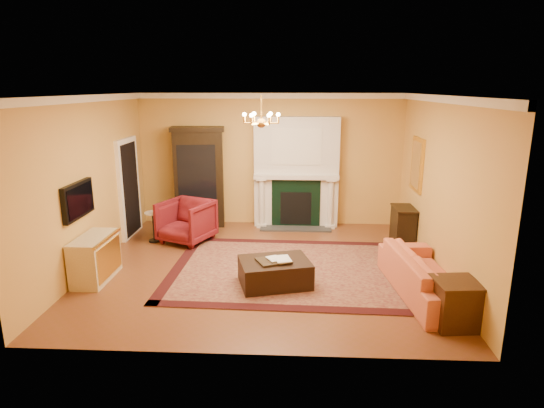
# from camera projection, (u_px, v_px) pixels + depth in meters

# --- Properties ---
(floor) EXTENTS (6.00, 5.50, 0.02)m
(floor) POSITION_uv_depth(u_px,v_px,m) (262.00, 267.00, 8.14)
(floor) COLOR brown
(floor) RESTS_ON ground
(ceiling) EXTENTS (6.00, 5.50, 0.02)m
(ceiling) POSITION_uv_depth(u_px,v_px,m) (261.00, 95.00, 7.39)
(ceiling) COLOR white
(ceiling) RESTS_ON wall_back
(wall_back) EXTENTS (6.00, 0.02, 3.00)m
(wall_back) POSITION_uv_depth(u_px,v_px,m) (270.00, 160.00, 10.43)
(wall_back) COLOR gold
(wall_back) RESTS_ON floor
(wall_front) EXTENTS (6.00, 0.02, 3.00)m
(wall_front) POSITION_uv_depth(u_px,v_px,m) (244.00, 237.00, 5.10)
(wall_front) COLOR gold
(wall_front) RESTS_ON floor
(wall_left) EXTENTS (0.02, 5.50, 3.00)m
(wall_left) POSITION_uv_depth(u_px,v_px,m) (90.00, 183.00, 7.91)
(wall_left) COLOR gold
(wall_left) RESTS_ON floor
(wall_right) EXTENTS (0.02, 5.50, 3.00)m
(wall_right) POSITION_uv_depth(u_px,v_px,m) (440.00, 187.00, 7.62)
(wall_right) COLOR gold
(wall_right) RESTS_ON floor
(fireplace) EXTENTS (1.90, 0.70, 2.50)m
(fireplace) POSITION_uv_depth(u_px,v_px,m) (296.00, 175.00, 10.30)
(fireplace) COLOR silver
(fireplace) RESTS_ON wall_back
(crown_molding) EXTENTS (6.00, 5.50, 0.12)m
(crown_molding) POSITION_uv_depth(u_px,v_px,m) (265.00, 98.00, 8.33)
(crown_molding) COLOR white
(crown_molding) RESTS_ON ceiling
(doorway) EXTENTS (0.08, 1.05, 2.10)m
(doorway) POSITION_uv_depth(u_px,v_px,m) (129.00, 188.00, 9.67)
(doorway) COLOR white
(doorway) RESTS_ON wall_left
(tv_panel) EXTENTS (0.09, 0.95, 0.58)m
(tv_panel) POSITION_uv_depth(u_px,v_px,m) (78.00, 200.00, 7.36)
(tv_panel) COLOR black
(tv_panel) RESTS_ON wall_left
(gilt_mirror) EXTENTS (0.06, 0.76, 1.05)m
(gilt_mirror) POSITION_uv_depth(u_px,v_px,m) (417.00, 164.00, 8.94)
(gilt_mirror) COLOR gold
(gilt_mirror) RESTS_ON wall_right
(chandelier) EXTENTS (0.63, 0.55, 0.53)m
(chandelier) POSITION_uv_depth(u_px,v_px,m) (261.00, 120.00, 7.49)
(chandelier) COLOR #BC8733
(chandelier) RESTS_ON ceiling
(oriental_rug) EXTENTS (4.23, 3.22, 0.02)m
(oriental_rug) POSITION_uv_depth(u_px,v_px,m) (289.00, 269.00, 8.01)
(oriental_rug) COLOR #470F15
(oriental_rug) RESTS_ON floor
(china_cabinet) EXTENTS (1.14, 0.63, 2.18)m
(china_cabinet) POSITION_uv_depth(u_px,v_px,m) (199.00, 179.00, 10.35)
(china_cabinet) COLOR black
(china_cabinet) RESTS_ON floor
(wingback_armchair) EXTENTS (1.21, 1.18, 0.97)m
(wingback_armchair) POSITION_uv_depth(u_px,v_px,m) (186.00, 219.00, 9.36)
(wingback_armchair) COLOR maroon
(wingback_armchair) RESTS_ON floor
(pedestal_table) EXTENTS (0.35, 0.35, 0.63)m
(pedestal_table) POSITION_uv_depth(u_px,v_px,m) (154.00, 225.00, 9.39)
(pedestal_table) COLOR black
(pedestal_table) RESTS_ON floor
(commode) EXTENTS (0.49, 1.01, 0.75)m
(commode) POSITION_uv_depth(u_px,v_px,m) (95.00, 258.00, 7.53)
(commode) COLOR beige
(commode) RESTS_ON floor
(coral_sofa) EXTENTS (0.89, 2.30, 0.88)m
(coral_sofa) POSITION_uv_depth(u_px,v_px,m) (427.00, 268.00, 6.96)
(coral_sofa) COLOR #BA523B
(coral_sofa) RESTS_ON floor
(end_table) EXTENTS (0.58, 0.58, 0.62)m
(end_table) POSITION_uv_depth(u_px,v_px,m) (455.00, 305.00, 6.07)
(end_table) COLOR #321E0D
(end_table) RESTS_ON floor
(console_table) EXTENTS (0.39, 0.67, 0.75)m
(console_table) POSITION_uv_depth(u_px,v_px,m) (403.00, 227.00, 9.25)
(console_table) COLOR black
(console_table) RESTS_ON floor
(leather_ottoman) EXTENTS (1.27, 1.06, 0.41)m
(leather_ottoman) POSITION_uv_depth(u_px,v_px,m) (275.00, 272.00, 7.35)
(leather_ottoman) COLOR black
(leather_ottoman) RESTS_ON oriental_rug
(ottoman_tray) EXTENTS (0.62, 0.57, 0.03)m
(ottoman_tray) POSITION_uv_depth(u_px,v_px,m) (274.00, 261.00, 7.25)
(ottoman_tray) COLOR black
(ottoman_tray) RESTS_ON leather_ottoman
(book_a) EXTENTS (0.18, 0.11, 0.26)m
(book_a) POSITION_uv_depth(u_px,v_px,m) (269.00, 253.00, 7.17)
(book_a) COLOR gray
(book_a) RESTS_ON ottoman_tray
(book_b) EXTENTS (0.24, 0.09, 0.32)m
(book_b) POSITION_uv_depth(u_px,v_px,m) (276.00, 251.00, 7.16)
(book_b) COLOR gray
(book_b) RESTS_ON ottoman_tray
(topiary_left) EXTENTS (0.14, 0.14, 0.39)m
(topiary_left) POSITION_uv_depth(u_px,v_px,m) (261.00, 164.00, 10.23)
(topiary_left) COLOR gray
(topiary_left) RESTS_ON fireplace
(topiary_right) EXTENTS (0.15, 0.15, 0.39)m
(topiary_right) POSITION_uv_depth(u_px,v_px,m) (328.00, 164.00, 10.16)
(topiary_right) COLOR gray
(topiary_right) RESTS_ON fireplace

